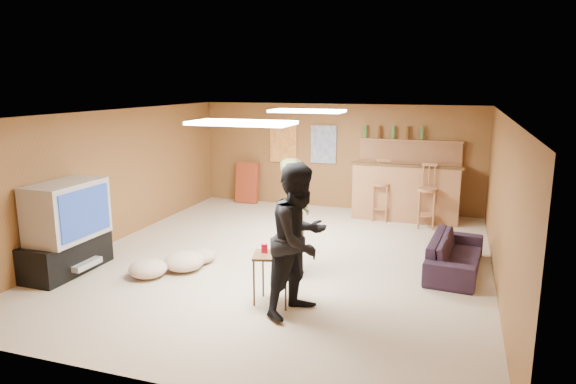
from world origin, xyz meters
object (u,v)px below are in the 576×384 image
(person_black, at_px, (300,240))
(tray_table, at_px, (274,279))
(tv_body, at_px, (67,211))
(bar_counter, at_px, (406,192))
(sofa, at_px, (455,254))
(person_olive, at_px, (295,219))

(person_black, height_order, tray_table, person_black)
(tv_body, bearing_deg, person_black, -3.35)
(bar_counter, distance_m, sofa, 2.85)
(tv_body, relative_size, tray_table, 1.75)
(person_olive, distance_m, person_black, 1.13)
(sofa, bearing_deg, person_black, 144.37)
(person_olive, relative_size, sofa, 0.98)
(person_olive, relative_size, tray_table, 2.64)
(tv_body, height_order, bar_counter, tv_body)
(tv_body, height_order, sofa, tv_body)
(tv_body, distance_m, person_olive, 3.15)
(person_olive, bearing_deg, bar_counter, -27.17)
(bar_counter, bearing_deg, person_black, -98.85)
(tv_body, bearing_deg, tray_table, -1.28)
(bar_counter, height_order, sofa, bar_counter)
(tv_body, xyz_separation_m, person_black, (3.43, -0.20, -0.02))
(tray_table, bearing_deg, bar_counter, 76.49)
(bar_counter, height_order, tray_table, bar_counter)
(sofa, bearing_deg, bar_counter, 25.01)
(tv_body, xyz_separation_m, sofa, (5.13, 1.79, -0.65))
(person_black, bearing_deg, bar_counter, 14.34)
(person_black, relative_size, sofa, 1.05)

